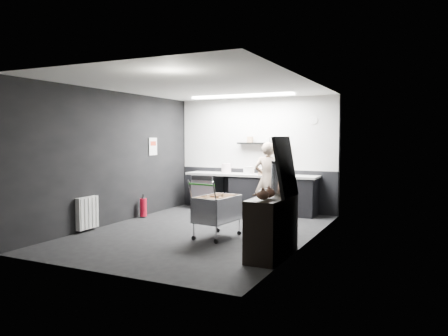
% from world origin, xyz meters
% --- Properties ---
extents(floor, '(5.50, 5.50, 0.00)m').
position_xyz_m(floor, '(0.00, 0.00, 0.00)').
color(floor, black).
rests_on(floor, ground).
extents(ceiling, '(5.50, 5.50, 0.00)m').
position_xyz_m(ceiling, '(0.00, 0.00, 2.70)').
color(ceiling, white).
rests_on(ceiling, wall_back).
extents(wall_back, '(5.50, 0.00, 5.50)m').
position_xyz_m(wall_back, '(0.00, 2.75, 1.35)').
color(wall_back, black).
rests_on(wall_back, floor).
extents(wall_front, '(5.50, 0.00, 5.50)m').
position_xyz_m(wall_front, '(0.00, -2.75, 1.35)').
color(wall_front, black).
rests_on(wall_front, floor).
extents(wall_left, '(0.00, 5.50, 5.50)m').
position_xyz_m(wall_left, '(-2.00, 0.00, 1.35)').
color(wall_left, black).
rests_on(wall_left, floor).
extents(wall_right, '(0.00, 5.50, 5.50)m').
position_xyz_m(wall_right, '(2.00, 0.00, 1.35)').
color(wall_right, black).
rests_on(wall_right, floor).
extents(kitchen_wall_panel, '(3.95, 0.02, 1.70)m').
position_xyz_m(kitchen_wall_panel, '(0.00, 2.73, 1.85)').
color(kitchen_wall_panel, beige).
rests_on(kitchen_wall_panel, wall_back).
extents(dado_panel, '(3.95, 0.02, 1.00)m').
position_xyz_m(dado_panel, '(0.00, 2.73, 0.50)').
color(dado_panel, black).
rests_on(dado_panel, wall_back).
extents(floating_shelf, '(1.20, 0.22, 0.04)m').
position_xyz_m(floating_shelf, '(0.20, 2.62, 1.62)').
color(floating_shelf, black).
rests_on(floating_shelf, wall_back).
extents(wall_clock, '(0.20, 0.03, 0.20)m').
position_xyz_m(wall_clock, '(1.40, 2.72, 2.15)').
color(wall_clock, silver).
rests_on(wall_clock, wall_back).
extents(poster, '(0.02, 0.30, 0.40)m').
position_xyz_m(poster, '(-1.98, 1.30, 1.55)').
color(poster, white).
rests_on(poster, wall_left).
extents(poster_red_band, '(0.02, 0.22, 0.10)m').
position_xyz_m(poster_red_band, '(-1.98, 1.30, 1.62)').
color(poster_red_band, red).
rests_on(poster_red_band, poster).
extents(radiator, '(0.10, 0.50, 0.60)m').
position_xyz_m(radiator, '(-1.94, -0.90, 0.35)').
color(radiator, silver).
rests_on(radiator, wall_left).
extents(ceiling_strip, '(2.40, 0.20, 0.04)m').
position_xyz_m(ceiling_strip, '(0.00, 1.85, 2.67)').
color(ceiling_strip, white).
rests_on(ceiling_strip, ceiling).
extents(prep_counter, '(3.20, 0.61, 0.90)m').
position_xyz_m(prep_counter, '(0.14, 2.42, 0.46)').
color(prep_counter, black).
rests_on(prep_counter, floor).
extents(person, '(0.66, 0.48, 1.66)m').
position_xyz_m(person, '(0.59, 1.97, 0.83)').
color(person, beige).
rests_on(person, floor).
extents(shopping_cart, '(0.64, 0.96, 1.00)m').
position_xyz_m(shopping_cart, '(0.48, -0.31, 0.47)').
color(shopping_cart, silver).
rests_on(shopping_cart, floor).
extents(sideboard, '(0.51, 1.18, 1.77)m').
position_xyz_m(sideboard, '(1.77, -1.03, 0.56)').
color(sideboard, black).
rests_on(sideboard, floor).
extents(fire_extinguisher, '(0.15, 0.15, 0.49)m').
position_xyz_m(fire_extinguisher, '(-1.85, 0.73, 0.24)').
color(fire_extinguisher, red).
rests_on(fire_extinguisher, floor).
extents(cardboard_box, '(0.52, 0.40, 0.10)m').
position_xyz_m(cardboard_box, '(0.54, 2.37, 0.95)').
color(cardboard_box, '#997351').
rests_on(cardboard_box, prep_counter).
extents(pink_tub, '(0.23, 0.23, 0.23)m').
position_xyz_m(pink_tub, '(-0.63, 2.42, 1.01)').
color(pink_tub, silver).
rests_on(pink_tub, prep_counter).
extents(white_container, '(0.23, 0.20, 0.18)m').
position_xyz_m(white_container, '(-0.03, 2.37, 0.99)').
color(white_container, silver).
rests_on(white_container, prep_counter).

